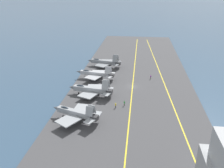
# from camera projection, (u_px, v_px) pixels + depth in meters

# --- Properties ---
(ground_plane) EXTENTS (2000.00, 2000.00, 0.00)m
(ground_plane) POSITION_uv_depth(u_px,v_px,m) (132.00, 88.00, 92.01)
(ground_plane) COLOR #334C66
(carrier_deck) EXTENTS (191.22, 46.58, 0.40)m
(carrier_deck) POSITION_uv_depth(u_px,v_px,m) (133.00, 87.00, 91.94)
(carrier_deck) COLOR #424244
(carrier_deck) RESTS_ON ground
(deck_stripe_foul_line) EXTENTS (171.70, 12.34, 0.01)m
(deck_stripe_foul_line) POSITION_uv_depth(u_px,v_px,m) (166.00, 88.00, 90.45)
(deck_stripe_foul_line) COLOR yellow
(deck_stripe_foul_line) RESTS_ON carrier_deck
(deck_stripe_centerline) EXTENTS (172.10, 0.36, 0.01)m
(deck_stripe_centerline) POSITION_uv_depth(u_px,v_px,m) (133.00, 87.00, 91.86)
(deck_stripe_centerline) COLOR yellow
(deck_stripe_centerline) RESTS_ON carrier_deck
(parked_jet_nearest) EXTENTS (13.68, 15.27, 6.07)m
(parked_jet_nearest) POSITION_uv_depth(u_px,v_px,m) (76.00, 113.00, 67.90)
(parked_jet_nearest) COLOR #93999E
(parked_jet_nearest) RESTS_ON carrier_deck
(parked_jet_second) EXTENTS (12.88, 16.40, 6.48)m
(parked_jet_second) POSITION_uv_depth(u_px,v_px,m) (91.00, 89.00, 83.65)
(parked_jet_second) COLOR #93999E
(parked_jet_second) RESTS_ON carrier_deck
(parked_jet_third) EXTENTS (12.08, 16.69, 6.11)m
(parked_jet_third) POSITION_uv_depth(u_px,v_px,m) (96.00, 74.00, 97.92)
(parked_jet_third) COLOR #A8AAAF
(parked_jet_third) RESTS_ON carrier_deck
(parked_jet_fourth) EXTENTS (12.58, 16.67, 6.41)m
(parked_jet_fourth) POSITION_uv_depth(u_px,v_px,m) (104.00, 62.00, 112.72)
(parked_jet_fourth) COLOR gray
(parked_jet_fourth) RESTS_ON carrier_deck
(crew_yellow_vest) EXTENTS (0.30, 0.41, 1.74)m
(crew_yellow_vest) POSITION_uv_depth(u_px,v_px,m) (116.00, 105.00, 75.75)
(crew_yellow_vest) COLOR #232328
(crew_yellow_vest) RESTS_ON carrier_deck
(crew_purple_vest) EXTENTS (0.37, 0.45, 1.85)m
(crew_purple_vest) POSITION_uv_depth(u_px,v_px,m) (151.00, 77.00, 98.83)
(crew_purple_vest) COLOR #4C473D
(crew_purple_vest) RESTS_ON carrier_deck
(crew_green_vest) EXTENTS (0.46, 0.45, 1.79)m
(crew_green_vest) POSITION_uv_depth(u_px,v_px,m) (124.00, 103.00, 77.05)
(crew_green_vest) COLOR #383328
(crew_green_vest) RESTS_ON carrier_deck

